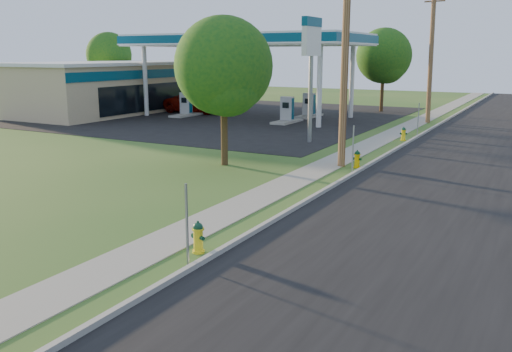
{
  "coord_description": "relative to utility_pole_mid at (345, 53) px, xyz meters",
  "views": [
    {
      "loc": [
        7.46,
        -5.58,
        4.89
      ],
      "look_at": [
        0.0,
        8.0,
        1.4
      ],
      "focal_mm": 38.0,
      "sensor_mm": 36.0,
      "label": 1
    }
  ],
  "objects": [
    {
      "name": "utility_pole_mid",
      "position": [
        0.0,
        0.0,
        0.0
      ],
      "size": [
        1.4,
        0.32,
        9.8
      ],
      "color": "brown",
      "rests_on": "ground"
    },
    {
      "name": "utility_pole_far",
      "position": [
        0.0,
        18.0,
        -0.15
      ],
      "size": [
        1.4,
        0.32,
        9.5
      ],
      "color": "brown",
      "rests_on": "ground"
    },
    {
      "name": "sidewalk",
      "position": [
        -0.65,
        -7.0,
        -4.94
      ],
      "size": [
        1.5,
        120.0,
        0.03
      ],
      "primitive_type": "cube",
      "color": "gray",
      "rests_on": "ground"
    },
    {
      "name": "convenience_store",
      "position": [
        -26.38,
        15.0,
        -2.82
      ],
      "size": [
        10.4,
        22.4,
        4.25
      ],
      "color": "tan",
      "rests_on": "ground"
    },
    {
      "name": "hydrant_far",
      "position": [
        0.59,
        8.74,
        -4.56
      ],
      "size": [
        0.42,
        0.37,
        0.81
      ],
      "color": "yellow",
      "rests_on": "ground"
    },
    {
      "name": "sign_post_near",
      "position": [
        0.85,
        -12.8,
        -3.95
      ],
      "size": [
        0.05,
        0.04,
        2.0
      ],
      "primitive_type": "cube",
      "color": "gray",
      "rests_on": "ground"
    },
    {
      "name": "tree_lot",
      "position": [
        -5.04,
        24.08,
        -0.37
      ],
      "size": [
        4.69,
        4.69,
        7.11
      ],
      "color": "#332312",
      "rests_on": "ground"
    },
    {
      "name": "sign_post_far",
      "position": [
        0.85,
        11.2,
        -3.95
      ],
      "size": [
        0.05,
        0.04,
        2.0
      ],
      "primitive_type": "cube",
      "color": "gray",
      "rests_on": "ground"
    },
    {
      "name": "tree_back",
      "position": [
        -34.02,
        21.58,
        -0.31
      ],
      "size": [
        4.76,
        4.76,
        7.21
      ],
      "color": "#332312",
      "rests_on": "ground"
    },
    {
      "name": "fuel_pump_ne",
      "position": [
        -8.9,
        13.0,
        -4.23
      ],
      "size": [
        1.2,
        3.2,
        1.9
      ],
      "color": "#9E9B91",
      "rests_on": "ground"
    },
    {
      "name": "road",
      "position": [
        5.1,
        -7.0,
        -4.94
      ],
      "size": [
        8.0,
        120.0,
        0.02
      ],
      "primitive_type": "cube",
      "color": "black",
      "rests_on": "ground"
    },
    {
      "name": "price_pylon",
      "position": [
        -3.9,
        5.5,
        0.48
      ],
      "size": [
        0.34,
        2.04,
        6.85
      ],
      "color": "gray",
      "rests_on": "ground"
    },
    {
      "name": "curb",
      "position": [
        1.1,
        -7.0,
        -4.88
      ],
      "size": [
        0.15,
        120.0,
        0.15
      ],
      "primitive_type": "cube",
      "color": "#9E9B91",
      "rests_on": "ground"
    },
    {
      "name": "forecourt",
      "position": [
        -15.4,
        15.0,
        -4.94
      ],
      "size": [
        26.0,
        28.0,
        0.02
      ],
      "primitive_type": "cube",
      "color": "black",
      "rests_on": "ground"
    },
    {
      "name": "fuel_pump_se",
      "position": [
        -8.9,
        17.0,
        -4.23
      ],
      "size": [
        1.2,
        3.2,
        1.9
      ],
      "color": "#9E9B91",
      "rests_on": "ground"
    },
    {
      "name": "hydrant_near",
      "position": [
        0.57,
        -11.97,
        -4.55
      ],
      "size": [
        0.43,
        0.39,
        0.83
      ],
      "color": "yellow",
      "rests_on": "ground"
    },
    {
      "name": "fuel_pump_nw",
      "position": [
        -17.9,
        13.0,
        -4.23
      ],
      "size": [
        1.2,
        3.2,
        1.9
      ],
      "color": "#9E9B91",
      "rests_on": "ground"
    },
    {
      "name": "tree_verge",
      "position": [
        -4.66,
        -2.27,
        -0.74
      ],
      "size": [
        4.32,
        4.32,
        6.55
      ],
      "color": "#332312",
      "rests_on": "ground"
    },
    {
      "name": "hydrant_mid",
      "position": [
        0.71,
        0.03,
        -4.57
      ],
      "size": [
        0.41,
        0.37,
        0.79
      ],
      "color": "yellow",
      "rests_on": "ground"
    },
    {
      "name": "car_red",
      "position": [
        -18.58,
        15.64,
        -4.14
      ],
      "size": [
        5.88,
        2.79,
        1.62
      ],
      "primitive_type": "imported",
      "rotation": [
        0.0,
        0.0,
        1.59
      ],
      "color": "#6B0B03",
      "rests_on": "ground"
    },
    {
      "name": "fuel_pump_sw",
      "position": [
        -17.9,
        17.0,
        -4.23
      ],
      "size": [
        1.2,
        3.2,
        1.9
      ],
      "color": "#9E9B91",
      "rests_on": "ground"
    },
    {
      "name": "sign_post_mid",
      "position": [
        0.85,
        -1.0,
        -3.95
      ],
      "size": [
        0.05,
        0.04,
        2.0
      ],
      "primitive_type": "cube",
      "color": "gray",
      "rests_on": "ground"
    },
    {
      "name": "ground_plane",
      "position": [
        0.6,
        -17.0,
        -4.95
      ],
      "size": [
        140.0,
        140.0,
        0.0
      ],
      "primitive_type": "plane",
      "color": "#29581E",
      "rests_on": "ground"
    },
    {
      "name": "gas_canopy",
      "position": [
        -13.4,
        15.0,
        0.94
      ],
      "size": [
        18.18,
        9.18,
        6.4
      ],
      "color": "silver",
      "rests_on": "ground"
    }
  ]
}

